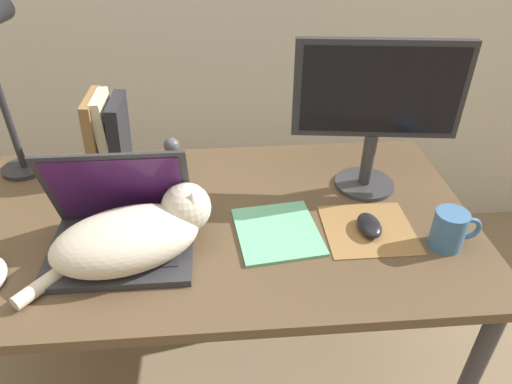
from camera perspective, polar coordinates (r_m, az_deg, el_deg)
name	(u,v)px	position (r m, az deg, el deg)	size (l,w,h in m)	color
desk	(216,238)	(1.25, -5.00, -5.80)	(1.35, 0.74, 0.73)	brown
laptop	(121,231)	(1.13, -16.56, -4.68)	(0.34, 0.25, 0.25)	#2D2D33
cat	(136,234)	(1.07, -14.72, -5.16)	(0.42, 0.28, 0.16)	beige
external_monitor	(377,106)	(1.24, 14.87, 10.38)	(0.44, 0.17, 0.42)	#333338
mousepad	(368,229)	(1.19, 13.86, -4.54)	(0.22, 0.21, 0.00)	olive
computer_mouse	(369,225)	(1.18, 13.97, -4.07)	(0.06, 0.10, 0.03)	black
book_row	(108,134)	(1.42, -18.03, 6.87)	(0.11, 0.17, 0.24)	olive
notepad	(277,231)	(1.15, 2.68, -4.95)	(0.23, 0.24, 0.01)	#6BBC93
webcam	(172,146)	(1.45, -10.50, 5.65)	(0.05, 0.05, 0.07)	#232328
mug	(450,230)	(1.18, 23.08, -4.34)	(0.12, 0.08, 0.10)	teal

